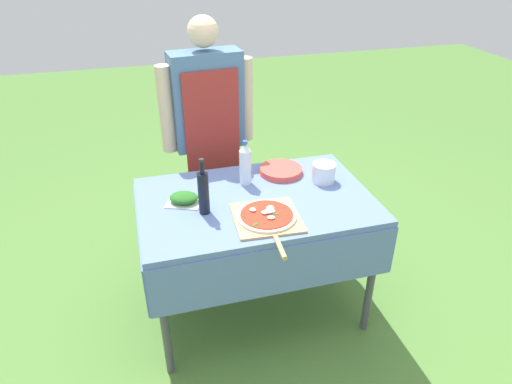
{
  "coord_description": "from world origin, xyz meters",
  "views": [
    {
      "loc": [
        -0.56,
        -2.02,
        2.03
      ],
      "look_at": [
        0.0,
        0.0,
        0.81
      ],
      "focal_mm": 32.0,
      "sensor_mm": 36.0,
      "label": 1
    }
  ],
  "objects": [
    {
      "name": "ground_plane",
      "position": [
        0.0,
        0.0,
        0.0
      ],
      "size": [
        12.0,
        12.0,
        0.0
      ],
      "primitive_type": "plane",
      "color": "#517F38"
    },
    {
      "name": "prep_table",
      "position": [
        0.0,
        0.0,
        0.69
      ],
      "size": [
        1.26,
        0.82,
        0.77
      ],
      "color": "#607AB7",
      "rests_on": "ground"
    },
    {
      "name": "person_cook",
      "position": [
        -0.12,
        0.69,
        0.95
      ],
      "size": [
        0.6,
        0.23,
        1.61
      ],
      "rotation": [
        0.0,
        0.0,
        3.24
      ],
      "color": "#333D56",
      "rests_on": "ground"
    },
    {
      "name": "pizza_on_peel",
      "position": [
        0.0,
        -0.21,
        0.79
      ],
      "size": [
        0.34,
        0.51,
        0.06
      ],
      "rotation": [
        0.0,
        0.0,
        -0.06
      ],
      "color": "tan",
      "rests_on": "prep_table"
    },
    {
      "name": "oil_bottle",
      "position": [
        -0.29,
        -0.06,
        0.89
      ],
      "size": [
        0.06,
        0.06,
        0.3
      ],
      "color": "black",
      "rests_on": "prep_table"
    },
    {
      "name": "water_bottle",
      "position": [
        -0.01,
        0.18,
        0.9
      ],
      "size": [
        0.07,
        0.07,
        0.26
      ],
      "color": "silver",
      "rests_on": "prep_table"
    },
    {
      "name": "herb_container",
      "position": [
        -0.37,
        0.06,
        0.8
      ],
      "size": [
        0.22,
        0.2,
        0.05
      ],
      "rotation": [
        0.0,
        0.0,
        -0.39
      ],
      "color": "silver",
      "rests_on": "prep_table"
    },
    {
      "name": "mixing_tub",
      "position": [
        0.42,
        0.09,
        0.83
      ],
      "size": [
        0.13,
        0.13,
        0.11
      ],
      "primitive_type": "cylinder",
      "color": "silver",
      "rests_on": "prep_table"
    },
    {
      "name": "plate_stack",
      "position": [
        0.22,
        0.24,
        0.79
      ],
      "size": [
        0.25,
        0.25,
        0.03
      ],
      "color": "#DB4C42",
      "rests_on": "prep_table"
    }
  ]
}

